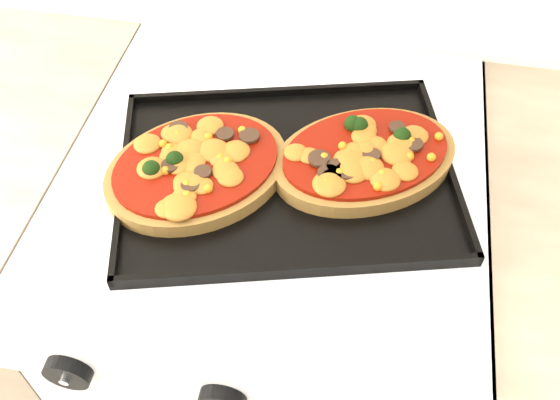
% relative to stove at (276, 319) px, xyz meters
% --- Properties ---
extents(stove, '(0.60, 0.60, 0.91)m').
position_rel_stove_xyz_m(stove, '(0.00, 0.00, 0.00)').
color(stove, white).
rests_on(stove, floor).
extents(control_panel, '(0.60, 0.02, 0.09)m').
position_rel_stove_xyz_m(control_panel, '(0.00, -0.31, 0.40)').
color(control_panel, white).
rests_on(control_panel, stove).
extents(knob_left, '(0.06, 0.02, 0.06)m').
position_rel_stove_xyz_m(knob_left, '(-0.19, -0.33, 0.40)').
color(knob_left, black).
rests_on(knob_left, control_panel).
extents(baking_tray, '(0.52, 0.44, 0.02)m').
position_rel_stove_xyz_m(baking_tray, '(0.02, -0.03, 0.47)').
color(baking_tray, black).
rests_on(baking_tray, stove).
extents(pizza_left, '(0.32, 0.31, 0.04)m').
position_rel_stove_xyz_m(pizza_left, '(-0.10, -0.06, 0.48)').
color(pizza_left, brown).
rests_on(pizza_left, baking_tray).
extents(pizza_right, '(0.31, 0.28, 0.04)m').
position_rel_stove_xyz_m(pizza_right, '(0.12, 0.01, 0.48)').
color(pizza_right, brown).
rests_on(pizza_right, baking_tray).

